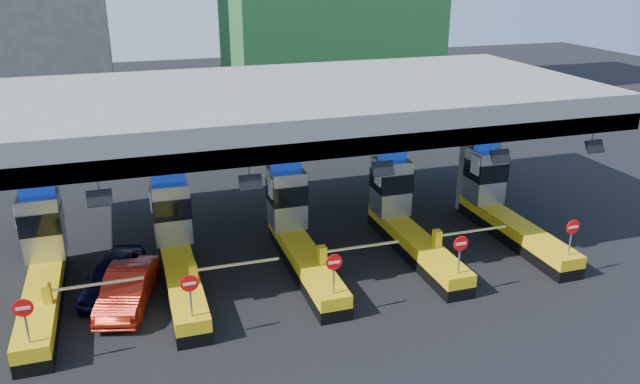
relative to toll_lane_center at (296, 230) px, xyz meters
name	(u,v)px	position (x,y,z in m)	size (l,w,h in m)	color
ground	(299,262)	(0.00, -0.28, -1.40)	(120.00, 120.00, 0.00)	black
toll_canopy	(279,107)	(0.00, 2.59, 4.74)	(28.00, 12.09, 7.00)	slate
toll_lane_far_left	(42,263)	(-10.00, 0.00, 0.00)	(4.43, 8.00, 4.16)	black
toll_lane_left	(177,245)	(-5.00, 0.00, 0.00)	(4.43, 8.00, 4.16)	black
toll_lane_center	(296,230)	(0.00, 0.00, 0.00)	(4.43, 8.00, 4.16)	black
toll_lane_right	(404,216)	(5.00, 0.00, 0.00)	(4.43, 8.00, 4.16)	black
toll_lane_far_right	(501,204)	(10.00, 0.00, 0.00)	(4.43, 8.00, 4.16)	black
bg_building_concrete	(16,0)	(-14.00, 35.72, 7.60)	(14.00, 10.00, 18.00)	#4C4C49
van	(114,275)	(-7.50, -0.55, -0.66)	(1.73, 4.30, 1.47)	black
red_car	(128,288)	(-7.01, -1.74, -0.68)	(1.51, 4.34, 1.43)	#A31B0C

